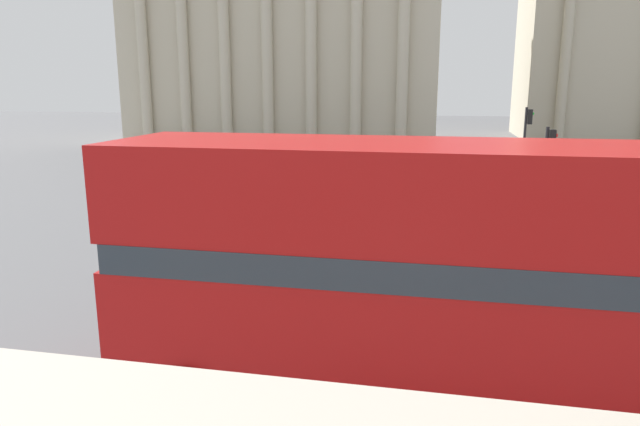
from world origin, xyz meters
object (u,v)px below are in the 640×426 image
(traffic_light_near, at_px, (218,205))
(traffic_light_mid, at_px, (547,163))
(plaza_building_left, at_px, (290,44))
(traffic_light_far, at_px, (526,138))
(pedestrian_grey, at_px, (511,256))
(double_decker_bus, at_px, (472,272))
(car_white, at_px, (333,164))

(traffic_light_near, distance_m, traffic_light_mid, 12.48)
(plaza_building_left, relative_size, traffic_light_mid, 7.50)
(plaza_building_left, distance_m, traffic_light_far, 30.91)
(pedestrian_grey, bearing_deg, traffic_light_mid, 45.19)
(traffic_light_near, bearing_deg, pedestrian_grey, 14.81)
(traffic_light_near, relative_size, pedestrian_grey, 2.17)
(double_decker_bus, relative_size, car_white, 2.60)
(plaza_building_left, xyz_separation_m, pedestrian_grey, (15.63, -38.89, -7.93))
(traffic_light_near, distance_m, pedestrian_grey, 7.37)
(car_white, relative_size, pedestrian_grey, 2.57)
(double_decker_bus, distance_m, traffic_light_near, 7.04)
(car_white, bearing_deg, plaza_building_left, -87.45)
(double_decker_bus, xyz_separation_m, pedestrian_grey, (1.34, 6.03, -1.46))
(double_decker_bus, bearing_deg, plaza_building_left, 101.75)
(plaza_building_left, relative_size, traffic_light_far, 6.76)
(traffic_light_mid, bearing_deg, plaza_building_left, 118.73)
(pedestrian_grey, bearing_deg, plaza_building_left, 82.76)
(plaza_building_left, bearing_deg, double_decker_bus, -72.35)
(traffic_light_near, xyz_separation_m, pedestrian_grey, (7.00, 1.85, -1.39))
(double_decker_bus, xyz_separation_m, traffic_light_mid, (3.27, 12.89, 0.03))
(traffic_light_mid, relative_size, car_white, 0.88)
(double_decker_bus, xyz_separation_m, traffic_light_near, (-5.66, 4.18, -0.07))
(car_white, bearing_deg, double_decker_bus, 87.36)
(double_decker_bus, height_order, pedestrian_grey, double_decker_bus)
(traffic_light_far, relative_size, car_white, 0.98)
(double_decker_bus, xyz_separation_m, car_white, (-6.38, 23.57, -1.69))
(traffic_light_far, distance_m, pedestrian_grey, 14.74)
(plaza_building_left, bearing_deg, traffic_light_near, -78.04)
(traffic_light_far, bearing_deg, plaza_building_left, 126.20)
(traffic_light_near, distance_m, traffic_light_far, 18.76)
(traffic_light_mid, distance_m, traffic_light_far, 7.61)
(car_white, bearing_deg, traffic_light_mid, 114.31)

